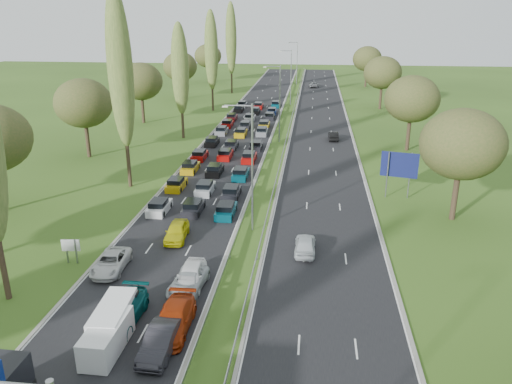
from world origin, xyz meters
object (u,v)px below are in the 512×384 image
(white_van_front, at_px, (108,335))
(white_van_rear, at_px, (115,316))
(near_car_2, at_px, (111,262))
(info_sign, at_px, (71,248))
(direction_sign, at_px, (399,167))

(white_van_front, xyz_separation_m, white_van_rear, (-0.35, 1.94, 0.03))
(white_van_front, relative_size, white_van_rear, 0.97)
(near_car_2, height_order, info_sign, info_sign)
(white_van_front, distance_m, white_van_rear, 1.97)
(white_van_front, xyz_separation_m, direction_sign, (21.42, 29.44, 2.62))
(white_van_front, distance_m, direction_sign, 36.50)
(direction_sign, bearing_deg, near_car_2, -141.70)
(near_car_2, relative_size, direction_sign, 0.94)
(info_sign, bearing_deg, white_van_front, -54.62)
(info_sign, bearing_deg, direction_sign, 33.48)
(near_car_2, bearing_deg, white_van_front, -71.86)
(near_car_2, xyz_separation_m, white_van_front, (3.73, -9.59, 0.25))
(near_car_2, distance_m, direction_sign, 32.17)
(white_van_rear, relative_size, direction_sign, 0.91)
(white_van_rear, bearing_deg, white_van_front, -83.01)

